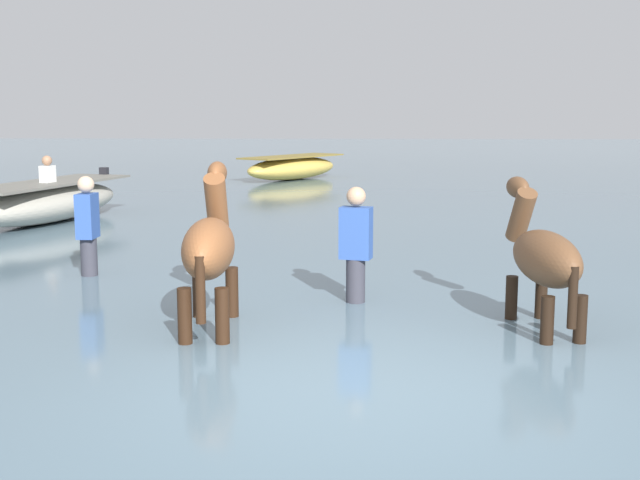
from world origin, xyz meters
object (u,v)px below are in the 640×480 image
at_px(boat_mid_channel, 292,168).
at_px(person_wading_close, 88,239).
at_px(person_onlooker_right, 356,260).
at_px(horse_trailing_chestnut, 210,252).
at_px(boat_distant_west, 47,202).
at_px(horse_lead_bay, 543,262).

bearing_deg(boat_mid_channel, person_wading_close, -95.60).
height_order(boat_mid_channel, person_onlooker_right, person_onlooker_right).
xyz_separation_m(horse_trailing_chestnut, boat_distant_west, (-4.22, 7.13, -0.35)).
distance_m(horse_lead_bay, person_onlooker_right, 1.97).
xyz_separation_m(horse_lead_bay, boat_mid_channel, (-3.53, 16.58, -0.28)).
xyz_separation_m(horse_trailing_chestnut, boat_mid_channel, (-0.49, 16.66, -0.36)).
height_order(boat_distant_west, person_wading_close, person_wading_close).
height_order(horse_trailing_chestnut, person_wading_close, horse_trailing_chestnut).
relative_size(horse_trailing_chestnut, person_onlooker_right, 1.17).
height_order(horse_lead_bay, horse_trailing_chestnut, horse_trailing_chestnut).
distance_m(boat_mid_channel, person_onlooker_right, 15.71).
xyz_separation_m(boat_mid_channel, person_wading_close, (-1.41, -14.33, 0.10)).
bearing_deg(boat_distant_west, boat_mid_channel, 68.66).
bearing_deg(person_wading_close, horse_lead_bay, -24.57).
relative_size(person_wading_close, person_onlooker_right, 1.00).
xyz_separation_m(boat_distant_west, boat_mid_channel, (3.72, 9.53, -0.02)).
height_order(horse_lead_bay, person_wading_close, horse_lead_bay).
distance_m(horse_trailing_chestnut, person_onlooker_right, 1.73).
height_order(person_wading_close, person_onlooker_right, same).
bearing_deg(person_onlooker_right, person_wading_close, 158.47).
height_order(boat_distant_west, boat_mid_channel, boat_distant_west).
bearing_deg(person_onlooker_right, horse_lead_bay, -29.96).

